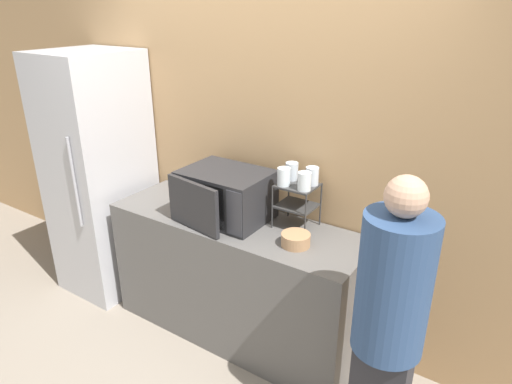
{
  "coord_description": "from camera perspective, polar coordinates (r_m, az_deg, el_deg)",
  "views": [
    {
      "loc": [
        1.63,
        -1.9,
        2.26
      ],
      "look_at": [
        0.15,
        0.32,
        1.14
      ],
      "focal_mm": 32.0,
      "sensor_mm": 36.0,
      "label": 1
    }
  ],
  "objects": [
    {
      "name": "ground_plane",
      "position": [
        3.37,
        -5.5,
        -19.43
      ],
      "size": [
        12.0,
        12.0,
        0.0
      ],
      "primitive_type": "plane",
      "color": "gray"
    },
    {
      "name": "glass_back_left",
      "position": [
        2.92,
        4.5,
        2.62
      ],
      "size": [
        0.08,
        0.08,
        0.11
      ],
      "color": "silver",
      "rests_on": "dish_rack"
    },
    {
      "name": "glass_back_right",
      "position": [
        2.85,
        7.03,
        2.0
      ],
      "size": [
        0.08,
        0.08,
        0.11
      ],
      "color": "silver",
      "rests_on": "dish_rack"
    },
    {
      "name": "refrigerator",
      "position": [
        3.85,
        -18.94,
        1.88
      ],
      "size": [
        0.62,
        0.71,
        1.93
      ],
      "color": "#B7B7BC",
      "rests_on": "ground_plane"
    },
    {
      "name": "person",
      "position": [
        2.26,
        16.29,
        -15.06
      ],
      "size": [
        0.33,
        0.33,
        1.62
      ],
      "color": "#2D2D33",
      "rests_on": "ground_plane"
    },
    {
      "name": "wall_back",
      "position": [
        3.15,
        0.73,
        5.06
      ],
      "size": [
        8.0,
        0.06,
        2.6
      ],
      "color": "tan",
      "rests_on": "ground_plane"
    },
    {
      "name": "glass_front_right",
      "position": [
        2.76,
        6.06,
        1.35
      ],
      "size": [
        0.08,
        0.08,
        0.11
      ],
      "color": "silver",
      "rests_on": "dish_rack"
    },
    {
      "name": "microwave",
      "position": [
        3.02,
        -3.97,
        -0.39
      ],
      "size": [
        0.57,
        0.51,
        0.33
      ],
      "color": "#262628",
      "rests_on": "counter"
    },
    {
      "name": "dish_rack",
      "position": [
        2.89,
        5.14,
        -0.58
      ],
      "size": [
        0.25,
        0.22,
        0.29
      ],
      "color": "#333333",
      "rests_on": "counter"
    },
    {
      "name": "glass_front_left",
      "position": [
        2.83,
        3.5,
        1.93
      ],
      "size": [
        0.08,
        0.08,
        0.11
      ],
      "color": "silver",
      "rests_on": "dish_rack"
    },
    {
      "name": "bowl",
      "position": [
        2.74,
        4.98,
        -5.97
      ],
      "size": [
        0.18,
        0.18,
        0.08
      ],
      "color": "#AD7F56",
      "rests_on": "counter"
    },
    {
      "name": "counter",
      "position": [
        3.27,
        -2.56,
        -10.71
      ],
      "size": [
        1.8,
        0.58,
        0.91
      ],
      "color": "#595654",
      "rests_on": "ground_plane"
    }
  ]
}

